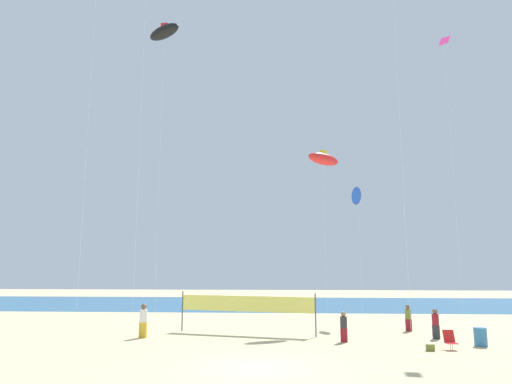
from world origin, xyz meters
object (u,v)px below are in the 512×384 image
object	(u,v)px
beach_handbag	(430,348)
kite_blue_delta	(358,196)
beachgoer_white_shirt	(143,319)
folding_beach_chair	(450,339)
beachgoer_maroon_shirt	(436,323)
kite_black_inflatable	(164,32)
kite_magenta_diamond	(444,45)
beachgoer_olive_shirt	(408,317)
kite_red_inflatable	(323,159)
trash_barrel	(480,337)
beachgoer_charcoal_shirt	(344,326)
volleyball_net	(246,305)

from	to	relation	value
beach_handbag	kite_blue_delta	bearing A→B (deg)	96.05
beachgoer_white_shirt	folding_beach_chair	distance (m)	16.02
beachgoer_maroon_shirt	kite_black_inflatable	size ratio (longest dim) A/B	0.08
kite_magenta_diamond	kite_black_inflatable	size ratio (longest dim) A/B	0.98
beachgoer_olive_shirt	kite_black_inflatable	xyz separation A→B (m)	(-15.41, -1.62, 18.45)
beachgoer_olive_shirt	kite_blue_delta	world-z (taller)	kite_blue_delta
beachgoer_olive_shirt	folding_beach_chair	world-z (taller)	beachgoer_olive_shirt
folding_beach_chair	beach_handbag	bearing A→B (deg)	170.49
kite_magenta_diamond	kite_red_inflatable	bearing A→B (deg)	166.60
beachgoer_maroon_shirt	kite_red_inflatable	size ratio (longest dim) A/B	0.13
beachgoer_olive_shirt	trash_barrel	world-z (taller)	beachgoer_olive_shirt
beachgoer_maroon_shirt	kite_black_inflatable	world-z (taller)	kite_black_inflatable
beachgoer_olive_shirt	kite_red_inflatable	size ratio (longest dim) A/B	0.13
folding_beach_chair	beachgoer_olive_shirt	bearing A→B (deg)	60.74
kite_magenta_diamond	beachgoer_charcoal_shirt	bearing A→B (deg)	-148.34
folding_beach_chair	beach_handbag	world-z (taller)	folding_beach_chair
volleyball_net	beach_handbag	size ratio (longest dim) A/B	21.42
beachgoer_white_shirt	kite_blue_delta	bearing A→B (deg)	47.59
beachgoer_olive_shirt	beachgoer_charcoal_shirt	bearing A→B (deg)	113.78
beachgoer_olive_shirt	beachgoer_maroon_shirt	size ratio (longest dim) A/B	0.99
trash_barrel	kite_black_inflatable	xyz separation A→B (m)	(-17.56, 3.60, 18.85)
beachgoer_white_shirt	beach_handbag	size ratio (longest dim) A/B	4.86
beachgoer_charcoal_shirt	beachgoer_white_shirt	distance (m)	11.03
beachgoer_olive_shirt	beachgoer_charcoal_shirt	world-z (taller)	beachgoer_olive_shirt
beachgoer_charcoal_shirt	kite_black_inflatable	world-z (taller)	kite_black_inflatable
trash_barrel	folding_beach_chair	bearing A→B (deg)	-150.50
beachgoer_charcoal_shirt	kite_red_inflatable	distance (m)	12.66
kite_black_inflatable	kite_red_inflatable	bearing A→B (deg)	21.07
beachgoer_olive_shirt	beachgoer_maroon_shirt	world-z (taller)	beachgoer_maroon_shirt
kite_red_inflatable	kite_black_inflatable	world-z (taller)	kite_black_inflatable
folding_beach_chair	trash_barrel	size ratio (longest dim) A/B	0.99
folding_beach_chair	beach_handbag	xyz separation A→B (m)	(-1.08, -0.44, -0.31)
trash_barrel	beachgoer_maroon_shirt	bearing A→B (deg)	123.22
beachgoer_maroon_shirt	kite_magenta_diamond	world-z (taller)	kite_magenta_diamond
beachgoer_olive_shirt	kite_magenta_diamond	xyz separation A→B (m)	(3.49, 0.54, 18.09)
beachgoer_olive_shirt	kite_magenta_diamond	world-z (taller)	kite_magenta_diamond
folding_beach_chair	kite_magenta_diamond	size ratio (longest dim) A/B	0.05
beachgoer_olive_shirt	folding_beach_chair	distance (m)	6.28
beachgoer_maroon_shirt	kite_black_inflatable	xyz separation A→B (m)	(-16.10, 1.37, 18.44)
kite_blue_delta	kite_black_inflatable	distance (m)	17.99
beachgoer_charcoal_shirt	trash_barrel	size ratio (longest dim) A/B	1.75
beachgoer_white_shirt	kite_blue_delta	world-z (taller)	kite_blue_delta
beachgoer_charcoal_shirt	beachgoer_maroon_shirt	xyz separation A→B (m)	(5.18, 1.39, 0.02)
trash_barrel	beach_handbag	xyz separation A→B (m)	(-2.93, -1.49, -0.30)
beachgoer_charcoal_shirt	kite_red_inflatable	size ratio (longest dim) A/B	0.13
beachgoer_olive_shirt	kite_red_inflatable	world-z (taller)	kite_red_inflatable
folding_beach_chair	kite_black_inflatable	distance (m)	24.96
trash_barrel	kite_blue_delta	bearing A→B (deg)	112.65
beachgoer_white_shirt	kite_magenta_diamond	world-z (taller)	kite_magenta_diamond
beachgoer_olive_shirt	volleyball_net	world-z (taller)	volleyball_net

